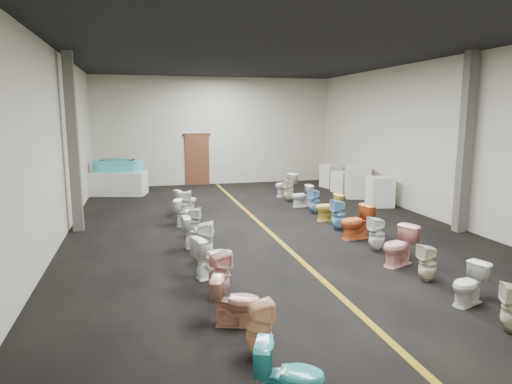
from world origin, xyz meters
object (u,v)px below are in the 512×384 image
bathtub (118,166)px  toilet_right_4 (377,234)px  toilet_right_3 (399,246)px  toilet_right_7 (328,207)px  appliance_crate_d (330,176)px  toilet_right_1 (469,284)px  toilet_right_11 (285,185)px  toilet_left_4 (213,256)px  toilet_right_8 (314,201)px  toilet_left_0 (290,376)px  toilet_left_8 (188,213)px  toilet_left_2 (236,301)px  toilet_right_10 (289,190)px  toilet_left_10 (186,200)px  toilet_right_5 (356,222)px  toilet_left_5 (204,241)px  appliance_crate_b (358,182)px  toilet_left_6 (199,232)px  toilet_left_3 (219,275)px  toilet_right_9 (302,196)px  appliance_crate_c (343,182)px  toilet_right_2 (427,263)px  appliance_crate_a (380,192)px  display_table (119,183)px  toilet_left_9 (185,205)px  toilet_left_7 (194,222)px  toilet_right_6 (339,215)px  toilet_left_1 (259,328)px

bathtub → toilet_right_4: bearing=-43.8°
toilet_right_3 → toilet_right_7: toilet_right_3 is taller
appliance_crate_d → toilet_right_4: size_ratio=1.21×
toilet_right_1 → toilet_right_11: size_ratio=0.80×
toilet_right_1 → toilet_left_4: bearing=-140.7°
toilet_right_8 → toilet_right_11: toilet_right_11 is taller
bathtub → toilet_left_0: size_ratio=2.52×
toilet_left_8 → toilet_right_11: toilet_right_11 is taller
bathtub → toilet_left_2: bathtub is taller
toilet_right_10 → toilet_right_11: (0.18, 0.94, 0.03)m
toilet_left_10 → toilet_right_5: 5.55m
toilet_left_0 → toilet_left_5: bearing=24.4°
appliance_crate_b → toilet_left_5: size_ratio=1.39×
toilet_left_2 → toilet_left_6: toilet_left_6 is taller
toilet_left_2 → toilet_right_10: bearing=-5.0°
toilet_left_2 → toilet_left_6: size_ratio=0.97×
toilet_left_3 → toilet_right_9: toilet_left_3 is taller
toilet_left_6 → toilet_left_10: size_ratio=1.07×
toilet_right_4 → appliance_crate_c: bearing=159.0°
toilet_right_2 → toilet_right_9: (0.10, 6.89, 0.01)m
toilet_right_2 → toilet_right_11: bearing=179.3°
toilet_left_2 → toilet_left_5: toilet_left_5 is taller
toilet_right_7 → toilet_right_10: toilet_right_10 is taller
appliance_crate_a → toilet_right_2: 6.85m
toilet_right_3 → toilet_right_5: (0.07, 2.00, 0.02)m
appliance_crate_c → toilet_left_6: size_ratio=1.07×
toilet_left_6 → toilet_right_2: (3.72, -3.14, -0.02)m
toilet_right_1 → toilet_right_11: (0.13, 9.83, 0.08)m
appliance_crate_a → toilet_left_8: bearing=-169.5°
toilet_left_0 → toilet_left_8: 7.97m
toilet_left_8 → toilet_right_8: (3.87, 0.67, 0.01)m
display_table → toilet_left_9: (1.99, -4.61, -0.02)m
toilet_left_3 → toilet_left_4: size_ratio=0.99×
toilet_right_3 → toilet_right_10: bearing=157.3°
appliance_crate_c → toilet_left_7: 8.06m
toilet_right_1 → toilet_right_6: bearing=160.6°
appliance_crate_b → toilet_left_0: bearing=-119.8°
display_table → appliance_crate_d: bearing=-2.2°
appliance_crate_a → toilet_left_2: 9.53m
toilet_left_2 → toilet_right_11: (3.84, 9.62, 0.06)m
display_table → toilet_left_3: display_table is taller
toilet_right_3 → toilet_right_9: toilet_right_3 is taller
toilet_right_4 → toilet_right_9: size_ratio=1.09×
toilet_left_6 → toilet_right_4: size_ratio=0.95×
toilet_right_1 → toilet_left_10: bearing=-175.7°
toilet_left_9 → toilet_right_1: (3.78, -7.10, -0.08)m
toilet_left_0 → toilet_left_10: bearing=22.8°
toilet_right_7 → toilet_right_11: size_ratio=0.92×
toilet_left_1 → toilet_left_4: size_ratio=0.93×
toilet_right_8 → toilet_right_1: bearing=-18.2°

